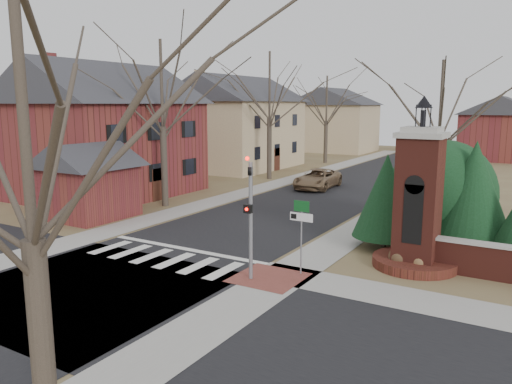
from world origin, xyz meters
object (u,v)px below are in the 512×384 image
Objects in this scene: pickup_truck at (318,179)px; traffic_signal_pole at (250,208)px; sign_post at (301,222)px; distant_car at (439,151)px; brick_gate_monument at (418,212)px.

traffic_signal_pole is at bearing -75.75° from pickup_truck.
sign_post is 45.92m from distant_car.
pickup_truck reaches higher than distant_car.
distant_car is at bearing 99.83° from brick_gate_monument.
traffic_signal_pole is 2.02m from sign_post.
distant_car is (3.20, 28.02, -0.07)m from pickup_truck.
distant_car is (-7.40, 42.72, -1.53)m from brick_gate_monument.
brick_gate_monument is (3.41, 3.01, 0.22)m from sign_post.
pickup_truck is (-7.19, 17.71, -1.24)m from sign_post.
brick_gate_monument is at bearing -57.11° from pickup_truck.
brick_gate_monument is 43.39m from distant_car.
brick_gate_monument is 18.19m from pickup_truck.
brick_gate_monument is at bearing 93.43° from distant_car.
traffic_signal_pole is 1.16× the size of distant_car.
sign_post reaches higher than pickup_truck.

